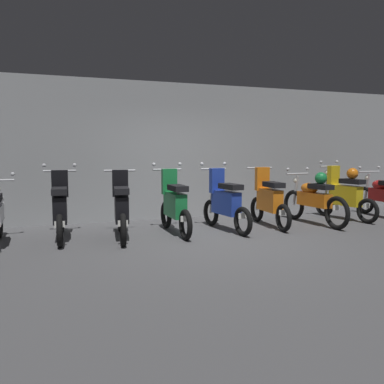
% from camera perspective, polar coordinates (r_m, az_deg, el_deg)
% --- Properties ---
extents(ground_plane, '(80.00, 80.00, 0.00)m').
position_cam_1_polar(ground_plane, '(7.03, 3.35, -6.68)').
color(ground_plane, '#4C4C4F').
extents(back_wall, '(16.94, 0.30, 2.99)m').
position_cam_1_polar(back_wall, '(9.23, -2.85, 5.69)').
color(back_wall, gray).
rests_on(back_wall, ground).
extents(motorbike_slot_2, '(0.59, 1.68, 1.29)m').
position_cam_1_polar(motorbike_slot_2, '(7.32, -17.92, -2.25)').
color(motorbike_slot_2, black).
rests_on(motorbike_slot_2, ground).
extents(motorbike_slot_3, '(0.56, 1.68, 1.18)m').
position_cam_1_polar(motorbike_slot_3, '(7.16, -9.84, -2.25)').
color(motorbike_slot_3, black).
rests_on(motorbike_slot_3, ground).
extents(motorbike_slot_4, '(0.59, 1.68, 1.29)m').
position_cam_1_polar(motorbike_slot_4, '(7.48, -2.49, -1.80)').
color(motorbike_slot_4, black).
rests_on(motorbike_slot_4, ground).
extents(motorbike_slot_5, '(0.59, 1.68, 1.29)m').
position_cam_1_polar(motorbike_slot_5, '(7.78, 4.60, -1.51)').
color(motorbike_slot_5, black).
rests_on(motorbike_slot_5, ground).
extents(motorbike_slot_6, '(0.56, 1.68, 1.18)m').
position_cam_1_polar(motorbike_slot_6, '(8.31, 10.65, -1.14)').
color(motorbike_slot_6, black).
rests_on(motorbike_slot_6, ground).
extents(motorbike_slot_7, '(0.59, 1.95, 1.15)m').
position_cam_1_polar(motorbike_slot_7, '(8.76, 16.63, -0.90)').
color(motorbike_slot_7, black).
rests_on(motorbike_slot_7, ground).
extents(motorbike_slot_8, '(0.58, 1.67, 1.29)m').
position_cam_1_polar(motorbike_slot_8, '(9.57, 20.51, -0.24)').
color(motorbike_slot_8, black).
rests_on(motorbike_slot_8, ground).
extents(motorbike_slot_9, '(0.59, 1.95, 1.15)m').
position_cam_1_polar(motorbike_slot_9, '(10.18, 25.18, -0.50)').
color(motorbike_slot_9, black).
rests_on(motorbike_slot_9, ground).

